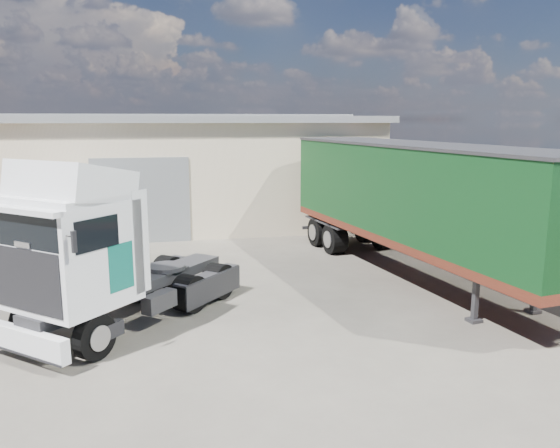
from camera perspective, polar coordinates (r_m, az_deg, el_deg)
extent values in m
plane|color=#292721|center=(14.29, -7.22, -10.33)|extent=(120.00, 120.00, 0.00)
cube|color=beige|center=(29.83, -21.67, 5.02)|extent=(30.00, 12.00, 5.00)
cube|color=slate|center=(29.71, -22.03, 10.11)|extent=(30.60, 12.60, 0.30)
cube|color=slate|center=(23.53, -14.29, 2.36)|extent=(4.00, 0.08, 3.60)
cube|color=slate|center=(29.71, -22.06, 10.49)|extent=(30.60, 0.40, 0.15)
cube|color=brown|center=(23.33, 20.66, 0.56)|extent=(0.35, 26.00, 2.50)
cylinder|color=black|center=(13.48, -21.83, -10.06)|extent=(2.46, 2.33, 1.02)
cylinder|color=black|center=(15.67, -12.21, -6.58)|extent=(2.50, 2.36, 1.02)
cylinder|color=black|center=(16.66, -9.15, -5.42)|extent=(2.50, 2.36, 1.02)
cube|color=#2D2D30|center=(14.83, -14.98, -6.28)|extent=(4.84, 5.37, 0.29)
cube|color=white|center=(12.96, -25.02, -11.06)|extent=(2.01, 1.80, 0.53)
cube|color=white|center=(13.20, -21.22, -2.80)|extent=(3.28, 3.26, 2.36)
cube|color=black|center=(12.64, -24.97, -5.37)|extent=(1.64, 1.44, 1.35)
cube|color=black|center=(12.41, -25.28, -0.63)|extent=(1.67, 1.46, 0.72)
cube|color=white|center=(13.07, -21.02, 3.86)|extent=(3.03, 2.98, 1.18)
cube|color=#0D6152|center=(14.42, -23.07, -2.90)|extent=(0.48, 0.55, 1.06)
cube|color=#0D6152|center=(12.63, -16.24, -4.32)|extent=(0.48, 0.55, 1.06)
cylinder|color=#2D2D30|center=(15.66, -11.83, -4.45)|extent=(1.50, 1.50, 0.12)
cube|color=#2D2D30|center=(14.98, 19.73, -7.44)|extent=(0.37, 0.37, 1.20)
cube|color=#2D2D30|center=(16.29, 25.07, -6.38)|extent=(0.37, 0.37, 1.20)
cylinder|color=black|center=(22.43, 7.47, -0.97)|extent=(2.93, 1.56, 1.16)
cube|color=#2D2D30|center=(18.64, 13.90, -2.35)|extent=(2.82, 13.13, 0.38)
cube|color=#612616|center=(18.56, 13.95, -1.26)|extent=(4.66, 13.40, 0.26)
cube|color=black|center=(18.31, 14.18, 3.50)|extent=(4.66, 13.40, 2.85)
cube|color=#2D2D30|center=(18.19, 14.39, 8.02)|extent=(4.74, 13.48, 0.09)
cylinder|color=black|center=(21.70, -20.22, -2.54)|extent=(2.23, 1.38, 0.72)
cylinder|color=black|center=(25.09, -21.80, -0.90)|extent=(2.23, 1.38, 0.72)
cube|color=white|center=(23.25, -21.20, 0.24)|extent=(3.63, 5.46, 1.87)
cube|color=white|center=(21.24, -20.17, -0.79)|extent=(2.24, 1.60, 1.21)
cube|color=black|center=(21.34, -20.40, 0.90)|extent=(1.84, 0.72, 0.66)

